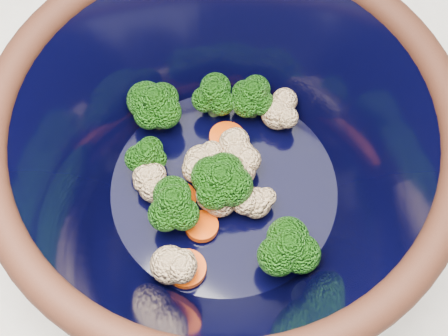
# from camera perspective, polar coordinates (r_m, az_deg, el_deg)

# --- Properties ---
(counter) EXTENTS (1.20, 1.20, 0.90)m
(counter) POSITION_cam_1_polar(r_m,az_deg,el_deg) (1.03, 3.39, -10.49)
(counter) COLOR silver
(counter) RESTS_ON ground
(mixing_bowl) EXTENTS (0.44, 0.44, 0.16)m
(mixing_bowl) POSITION_cam_1_polar(r_m,az_deg,el_deg) (0.50, -0.00, 0.80)
(mixing_bowl) COLOR black
(mixing_bowl) RESTS_ON counter
(vegetable_pile) EXTENTS (0.21, 0.20, 0.05)m
(vegetable_pile) POSITION_cam_1_polar(r_m,az_deg,el_deg) (0.53, -0.99, 0.14)
(vegetable_pile) COLOR #608442
(vegetable_pile) RESTS_ON mixing_bowl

